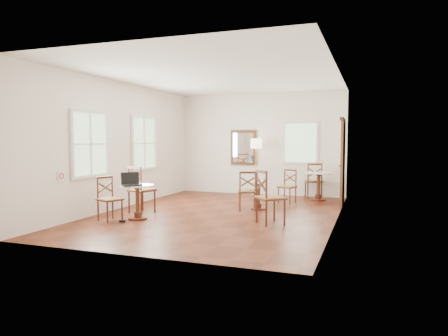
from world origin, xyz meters
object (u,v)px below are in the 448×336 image
at_px(chair_near_b, 109,199).
at_px(chair_back_a, 314,181).
at_px(chair_near_a, 141,189).
at_px(navy_mug, 135,182).
at_px(chair_back_b, 288,186).
at_px(floor_lamp, 256,147).
at_px(chair_mid_b, 269,197).
at_px(laptop, 131,182).
at_px(chair_mid_a, 247,191).
at_px(mouse, 141,185).
at_px(cafe_table_near, 138,198).
at_px(power_adapter, 122,221).
at_px(cafe_table_back, 318,183).
at_px(water_glass, 141,183).
at_px(cafe_table_mid, 259,192).

relative_size(chair_near_b, chair_back_a, 0.90).
distance_m(chair_near_a, navy_mug, 0.70).
height_order(chair_back_b, floor_lamp, floor_lamp).
bearing_deg(chair_back_a, chair_mid_b, 65.87).
height_order(floor_lamp, laptop, floor_lamp).
distance_m(chair_mid_a, mouse, 2.53).
height_order(cafe_table_near, chair_mid_b, chair_mid_b).
height_order(chair_mid_b, chair_back_a, chair_mid_b).
distance_m(chair_back_a, navy_mug, 5.27).
relative_size(chair_near_b, navy_mug, 7.13).
bearing_deg(power_adapter, chair_mid_b, 16.24).
height_order(cafe_table_back, chair_near_a, chair_near_a).
relative_size(chair_near_a, chair_back_b, 1.22).
bearing_deg(floor_lamp, chair_near_b, -111.59).
bearing_deg(chair_mid_a, water_glass, 29.28).
bearing_deg(cafe_table_near, navy_mug, 146.43).
xyz_separation_m(chair_near_a, floor_lamp, (1.67, 3.63, 0.88)).
xyz_separation_m(navy_mug, power_adapter, (-0.06, -0.41, -0.75)).
bearing_deg(cafe_table_back, chair_mid_a, -121.46).
bearing_deg(floor_lamp, cafe_table_near, -107.43).
height_order(chair_back_b, laptop, laptop).
distance_m(cafe_table_mid, chair_mid_a, 0.33).
distance_m(cafe_table_near, cafe_table_mid, 2.86).
height_order(chair_back_a, floor_lamp, floor_lamp).
distance_m(cafe_table_near, floor_lamp, 4.61).
bearing_deg(cafe_table_near, cafe_table_mid, 44.53).
relative_size(navy_mug, power_adapter, 1.20).
bearing_deg(cafe_table_mid, chair_mid_b, -68.07).
distance_m(cafe_table_near, chair_mid_a, 2.54).
xyz_separation_m(floor_lamp, water_glass, (-1.18, -4.44, -0.64)).
distance_m(floor_lamp, water_glass, 4.64).
distance_m(chair_mid_a, chair_back_b, 1.61).
distance_m(chair_near_a, floor_lamp, 4.09).
bearing_deg(chair_near_a, power_adapter, 117.88).
xyz_separation_m(cafe_table_mid, chair_mid_b, (0.63, -1.55, 0.12)).
relative_size(navy_mug, water_glass, 1.11).
distance_m(chair_mid_b, mouse, 2.59).
relative_size(chair_mid_b, navy_mug, 8.39).
bearing_deg(chair_mid_b, cafe_table_near, 57.30).
xyz_separation_m(chair_near_a, laptop, (0.28, -0.83, 0.25)).
distance_m(chair_near_b, chair_mid_a, 3.09).
height_order(cafe_table_back, water_glass, water_glass).
distance_m(chair_near_b, water_glass, 0.73).
bearing_deg(water_glass, mouse, 124.16).
bearing_deg(mouse, laptop, -179.94).
xyz_separation_m(floor_lamp, power_adapter, (-1.48, -4.66, -1.39)).
distance_m(cafe_table_near, chair_near_b, 0.56).
bearing_deg(floor_lamp, water_glass, -104.95).
relative_size(cafe_table_near, laptop, 1.50).
xyz_separation_m(cafe_table_back, chair_near_b, (-3.66, -4.25, -0.02)).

